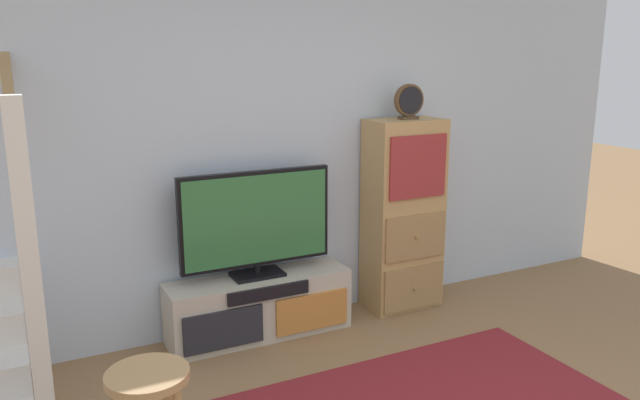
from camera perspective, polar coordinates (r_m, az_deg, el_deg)
The scene contains 5 objects.
back_wall at distance 4.58m, azimuth -3.56°, elevation 5.36°, with size 6.40×0.12×2.70m, color silver.
media_console at distance 4.53m, azimuth -5.53°, elevation -9.62°, with size 1.31×0.38×0.44m.
television at distance 4.35m, azimuth -5.83°, elevation -1.94°, with size 1.09×0.22×0.75m.
side_cabinet at distance 4.91m, azimuth 7.59°, elevation -1.40°, with size 0.58×0.38×1.49m.
desk_clock at distance 4.76m, azimuth 8.12°, elevation 8.86°, with size 0.24×0.08×0.26m.
Camera 1 is at (-1.79, -1.71, 1.98)m, focal length 35.11 mm.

